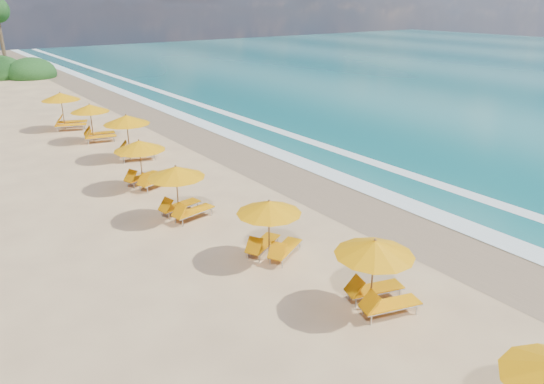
% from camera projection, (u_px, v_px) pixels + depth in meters
% --- Properties ---
extents(ground, '(160.00, 160.00, 0.00)m').
position_uv_depth(ground, '(272.00, 221.00, 19.07)').
color(ground, tan).
rests_on(ground, ground).
extents(wet_sand, '(4.00, 160.00, 0.01)m').
position_uv_depth(wet_sand, '(349.00, 198.00, 21.26)').
color(wet_sand, '#8D7354').
rests_on(wet_sand, ground).
extents(surf_foam, '(4.00, 160.00, 0.01)m').
position_uv_depth(surf_foam, '(392.00, 185.00, 22.73)').
color(surf_foam, white).
rests_on(surf_foam, ground).
extents(station_3, '(2.69, 2.62, 2.14)m').
position_uv_depth(station_3, '(378.00, 270.00, 13.31)').
color(station_3, olive).
rests_on(station_3, ground).
extents(station_4, '(2.79, 2.79, 2.10)m').
position_uv_depth(station_4, '(271.00, 225.00, 16.02)').
color(station_4, olive).
rests_on(station_4, ground).
extents(station_5, '(2.64, 2.52, 2.19)m').
position_uv_depth(station_5, '(181.00, 188.00, 18.95)').
color(station_5, olive).
rests_on(station_5, ground).
extents(station_6, '(2.88, 2.81, 2.26)m').
position_uv_depth(station_6, '(144.00, 160.00, 22.10)').
color(station_6, olive).
rests_on(station_6, ground).
extents(station_7, '(3.03, 2.95, 2.41)m').
position_uv_depth(station_7, '(132.00, 134.00, 26.07)').
color(station_7, olive).
rests_on(station_7, ground).
extents(station_8, '(2.77, 2.67, 2.26)m').
position_uv_depth(station_8, '(94.00, 120.00, 29.40)').
color(station_8, olive).
rests_on(station_8, ground).
extents(station_9, '(3.12, 3.06, 2.43)m').
position_uv_depth(station_9, '(65.00, 108.00, 32.06)').
color(station_9, olive).
rests_on(station_9, ground).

